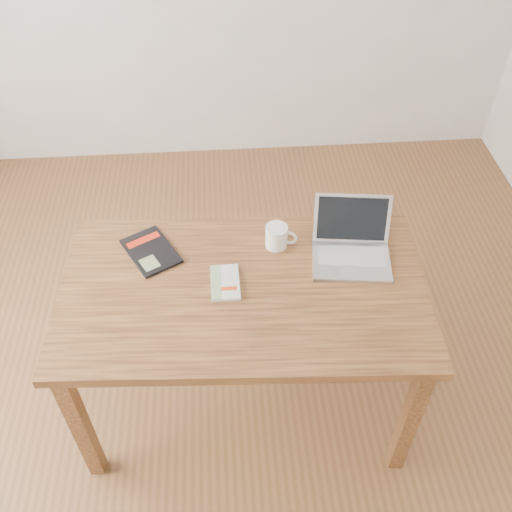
{
  "coord_description": "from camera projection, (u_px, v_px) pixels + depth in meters",
  "views": [
    {
      "loc": [
        0.12,
        -1.36,
        2.32
      ],
      "look_at": [
        0.23,
        0.09,
        0.85
      ],
      "focal_mm": 40.0,
      "sensor_mm": 36.0,
      "label": 1
    }
  ],
  "objects": [
    {
      "name": "coffee_mug",
      "position": [
        277.0,
        236.0,
        2.22
      ],
      "size": [
        0.13,
        0.09,
        0.09
      ],
      "rotation": [
        0.0,
        0.0,
        -0.26
      ],
      "color": "white",
      "rests_on": "desk"
    },
    {
      "name": "room",
      "position": [
        156.0,
        160.0,
        1.63
      ],
      "size": [
        4.04,
        4.04,
        2.7
      ],
      "color": "brown",
      "rests_on": "ground"
    },
    {
      "name": "desk",
      "position": [
        244.0,
        303.0,
        2.16
      ],
      "size": [
        1.4,
        0.85,
        0.75
      ],
      "rotation": [
        0.0,
        0.0,
        -0.05
      ],
      "color": "brown",
      "rests_on": "ground"
    },
    {
      "name": "white_guidebook",
      "position": [
        225.0,
        283.0,
        2.1
      ],
      "size": [
        0.11,
        0.17,
        0.02
      ],
      "rotation": [
        0.0,
        0.0,
        0.01
      ],
      "color": "silver",
      "rests_on": "desk"
    },
    {
      "name": "laptop",
      "position": [
        352.0,
        246.0,
        2.19
      ],
      "size": [
        0.33,
        0.31,
        0.2
      ],
      "rotation": [
        0.0,
        0.0,
        -0.13
      ],
      "color": "silver",
      "rests_on": "desk"
    },
    {
      "name": "black_guidebook",
      "position": [
        151.0,
        251.0,
        2.22
      ],
      "size": [
        0.26,
        0.29,
        0.01
      ],
      "rotation": [
        0.0,
        0.0,
        0.51
      ],
      "color": "black",
      "rests_on": "desk"
    }
  ]
}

